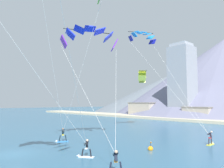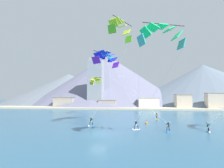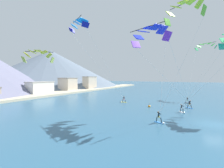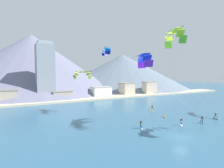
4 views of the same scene
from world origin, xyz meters
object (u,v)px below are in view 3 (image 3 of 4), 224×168
parafoil_kite_distant_high_outer (38,55)px  parafoil_kite_mid_center (80,25)px  parafoil_kite_near_lead (206,46)px  parafoil_kite_far_right (149,34)px  race_marker_buoy (149,106)px  parafoil_kite_far_left (184,9)px  kitesurfer_mid_center (123,100)px  kitesurfer_near_lead (188,102)px  kitesurfer_near_trail (182,110)px  kitesurfer_far_left (160,119)px  kitesurfer_far_right (189,105)px

parafoil_kite_distant_high_outer → parafoil_kite_mid_center: bearing=-49.2°
parafoil_kite_near_lead → parafoil_kite_mid_center: 40.94m
parafoil_kite_mid_center → parafoil_kite_far_right: size_ratio=1.22×
parafoil_kite_near_lead → race_marker_buoy: (-23.35, 11.75, -16.75)m
parafoil_kite_near_lead → parafoil_kite_far_left: (-28.25, 4.71, 1.61)m
parafoil_kite_distant_high_outer → race_marker_buoy: parafoil_kite_distant_high_outer is taller
kitesurfer_mid_center → parafoil_kite_near_lead: (20.29, -19.73, 16.37)m
parafoil_kite_far_left → parafoil_kite_distant_high_outer: parafoil_kite_far_left is taller
kitesurfer_near_lead → parafoil_kite_near_lead: parafoil_kite_near_lead is taller
kitesurfer_near_trail → parafoil_kite_near_lead: (25.67, -4.71, 16.41)m
kitesurfer_far_left → parafoil_kite_far_left: size_ratio=0.10×
kitesurfer_near_lead → kitesurfer_far_right: size_ratio=1.00×
parafoil_kite_mid_center → kitesurfer_mid_center: bearing=-14.6°
kitesurfer_far_right → parafoil_kite_far_left: (-8.18, 0.91, 17.96)m
parafoil_kite_near_lead → kitesurfer_mid_center: bearing=135.8°
parafoil_kite_mid_center → parafoil_kite_distant_high_outer: (-5.09, 5.89, -6.24)m
kitesurfer_near_lead → kitesurfer_far_left: kitesurfer_far_left is taller
kitesurfer_near_trail → parafoil_kite_far_left: parafoil_kite_far_left is taller
race_marker_buoy → parafoil_kite_mid_center: bearing=132.1°
kitesurfer_near_trail → parafoil_kite_near_lead: size_ratio=0.10×
parafoil_kite_far_left → parafoil_kite_far_right: parafoil_kite_far_left is taller
kitesurfer_near_trail → parafoil_kite_mid_center: bearing=113.5°
parafoil_kite_mid_center → parafoil_kite_far_left: 19.34m
kitesurfer_far_right → kitesurfer_near_trail: bearing=170.7°
parafoil_kite_distant_high_outer → race_marker_buoy: size_ratio=5.24×
parafoil_kite_mid_center → parafoil_kite_near_lead: bearing=-34.5°
parafoil_kite_far_right → kitesurfer_near_trail: bearing=-39.1°
kitesurfer_near_lead → kitesurfer_mid_center: 16.94m
kitesurfer_near_lead → parafoil_kite_far_right: 23.28m
parafoil_kite_far_right → kitesurfer_far_left: bearing=-138.0°
parafoil_kite_far_right → parafoil_kite_distant_high_outer: (-7.10, 19.49, -3.05)m
parafoil_kite_mid_center → race_marker_buoy: bearing=-47.9°
kitesurfer_near_trail → race_marker_buoy: size_ratio=1.68×
kitesurfer_near_lead → race_marker_buoy: (-9.62, 7.63, -0.29)m
parafoil_kite_far_left → race_marker_buoy: (4.90, 7.04, -18.36)m
parafoil_kite_mid_center → parafoil_kite_far_right: bearing=-81.6°
kitesurfer_far_right → parafoil_kite_near_lead: (20.07, -3.79, 16.35)m
kitesurfer_near_lead → kitesurfer_far_right: kitesurfer_far_right is taller
parafoil_kite_near_lead → parafoil_kite_far_left: bearing=170.5°
kitesurfer_near_trail → kitesurfer_far_right: 5.67m
kitesurfer_mid_center → race_marker_buoy: size_ratio=1.74×
race_marker_buoy → parafoil_kite_far_left: bearing=-124.9°
kitesurfer_near_lead → parafoil_kite_far_right: (-17.99, 5.51, 13.71)m
parafoil_kite_near_lead → parafoil_kite_far_right: 33.25m
kitesurfer_far_left → kitesurfer_far_right: size_ratio=1.02×
kitesurfer_near_trail → parafoil_kite_far_right: (-6.04, 4.92, 13.67)m
race_marker_buoy → parafoil_kite_near_lead: bearing=-26.7°
kitesurfer_far_right → race_marker_buoy: bearing=112.4°
parafoil_kite_far_right → parafoil_kite_distant_high_outer: bearing=110.0°
kitesurfer_mid_center → parafoil_kite_far_left: size_ratio=0.10×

